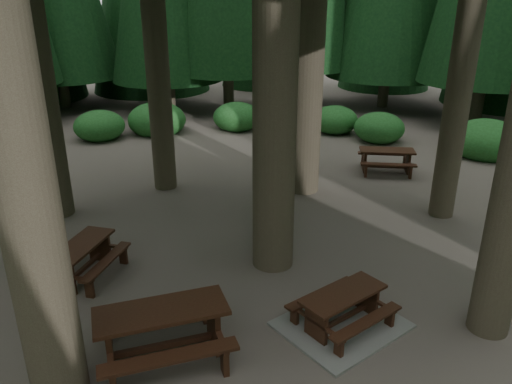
{
  "coord_description": "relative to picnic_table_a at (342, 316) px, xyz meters",
  "views": [
    {
      "loc": [
        -0.9,
        -8.82,
        5.3
      ],
      "look_at": [
        0.64,
        1.49,
        1.1
      ],
      "focal_mm": 35.0,
      "sensor_mm": 36.0,
      "label": 1
    }
  ],
  "objects": [
    {
      "name": "shrub_ring",
      "position": [
        -0.87,
        2.83,
        0.19
      ],
      "size": [
        23.86,
        24.64,
        1.49
      ],
      "color": "#225E20",
      "rests_on": "ground"
    },
    {
      "name": "ground",
      "position": [
        -1.58,
        2.08,
        -0.21
      ],
      "size": [
        80.0,
        80.0,
        0.0
      ],
      "primitive_type": "plane",
      "color": "#574E47",
      "rests_on": "ground"
    },
    {
      "name": "picnic_table_e",
      "position": [
        -2.97,
        -0.31,
        0.36
      ],
      "size": [
        2.25,
        1.93,
        0.87
      ],
      "rotation": [
        0.0,
        0.0,
        0.17
      ],
      "color": "#34190F",
      "rests_on": "ground"
    },
    {
      "name": "picnic_table_b",
      "position": [
        -4.61,
        2.33,
        0.25
      ],
      "size": [
        1.82,
        1.99,
        0.7
      ],
      "rotation": [
        0.0,
        0.0,
        1.17
      ],
      "color": "#34190F",
      "rests_on": "ground"
    },
    {
      "name": "picnic_table_d",
      "position": [
        3.77,
        7.38,
        0.27
      ],
      "size": [
        1.96,
        1.73,
        0.72
      ],
      "rotation": [
        0.0,
        0.0,
        -0.26
      ],
      "color": "#34190F",
      "rests_on": "ground"
    },
    {
      "name": "picnic_table_a",
      "position": [
        0.0,
        0.0,
        0.0
      ],
      "size": [
        2.51,
        2.38,
        0.67
      ],
      "rotation": [
        0.0,
        0.0,
        0.51
      ],
      "color": "gray",
      "rests_on": "ground"
    }
  ]
}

